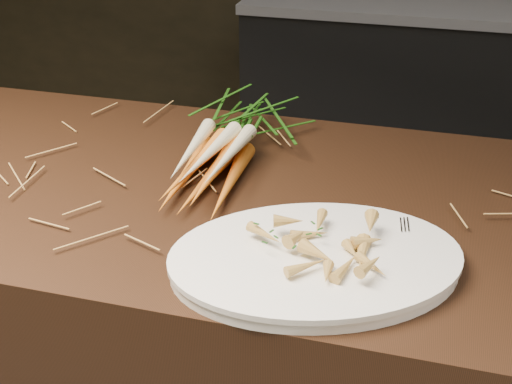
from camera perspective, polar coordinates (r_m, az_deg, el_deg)
back_counter at (r=3.03m, az=16.97°, el=8.15°), size 1.82×0.62×0.84m
straw_bedding at (r=1.12m, az=5.27°, el=-0.29°), size 1.40×0.60×0.02m
root_veg_bunch at (r=1.26m, az=-2.07°, el=5.10°), size 0.17×0.49×0.09m
serving_platter at (r=0.95m, az=5.29°, el=-6.27°), size 0.50×0.42×0.02m
roasted_veg_heap at (r=0.93m, az=5.39°, el=-4.52°), size 0.25×0.22×0.05m
serving_fork at (r=0.96m, az=14.46°, el=-5.59°), size 0.03×0.16×0.00m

